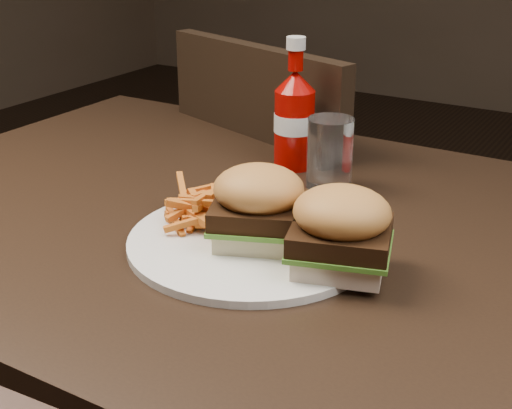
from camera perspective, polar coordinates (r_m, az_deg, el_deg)
The scene contains 8 objects.
dining_table at distance 0.95m, azimuth 0.78°, elevation -2.24°, with size 1.20×0.80×0.04m, color black.
chair_far at distance 1.54m, azimuth 5.71°, elevation -4.37°, with size 0.45×0.45×0.04m, color black.
plate at distance 0.87m, azimuth -0.34°, elevation -2.95°, with size 0.30×0.30×0.01m, color white.
sandwich_half_a at distance 0.85m, azimuth 0.21°, elevation -2.26°, with size 0.10×0.09×0.02m, color beige.
sandwich_half_b at distance 0.80m, azimuth 6.71°, elevation -4.33°, with size 0.10×0.09×0.02m, color beige.
fries_pile at distance 0.91m, azimuth -4.22°, elevation -0.06°, with size 0.11×0.11×0.04m, color #CB4B30, non-canonical shape.
ketchup_bottle at distance 1.11m, azimuth 3.07°, elevation 5.97°, with size 0.06×0.06×0.12m, color #9A0603.
tumbler at distance 1.03m, azimuth 5.92°, elevation 4.08°, with size 0.07×0.07×0.10m, color white.
Camera 1 is at (0.43, -0.74, 1.14)m, focal length 50.00 mm.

